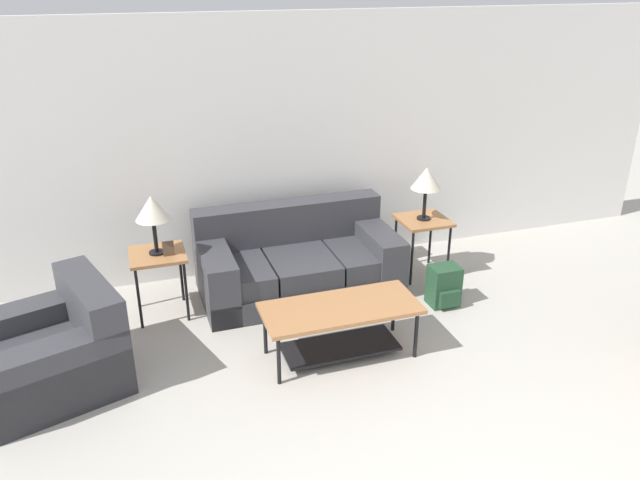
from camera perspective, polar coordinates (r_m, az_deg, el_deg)
The scene contains 10 objects.
wall_back at distance 6.42m, azimuth -2.89°, elevation 8.60°, with size 8.90×0.06×2.60m.
couch at distance 6.15m, azimuth -2.09°, elevation -2.11°, with size 1.91×0.99×0.82m.
armchair at distance 5.21m, azimuth -23.22°, elevation -9.50°, with size 1.25×1.22×0.80m.
coffee_table at distance 5.11m, azimuth 1.88°, elevation -7.25°, with size 1.28×0.56×0.46m.
side_table_left at distance 5.80m, azimuth -14.60°, elevation -1.82°, with size 0.49×0.48×0.62m.
side_table_right at distance 6.45m, azimuth 9.40°, elevation 1.32°, with size 0.49×0.48×0.62m.
table_lamp_left at distance 5.61m, azimuth -15.11°, elevation 2.75°, with size 0.30×0.30×0.55m.
table_lamp_right at distance 6.28m, azimuth 9.70°, elevation 5.50°, with size 0.30×0.30×0.55m.
backpack at distance 6.04m, azimuth 11.27°, elevation -4.16°, with size 0.28×0.30×0.39m.
picture_frame at distance 5.68m, azimuth -13.70°, elevation -0.75°, with size 0.10×0.04×0.13m.
Camera 1 is at (-1.63, -1.42, 2.97)m, focal length 35.00 mm.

